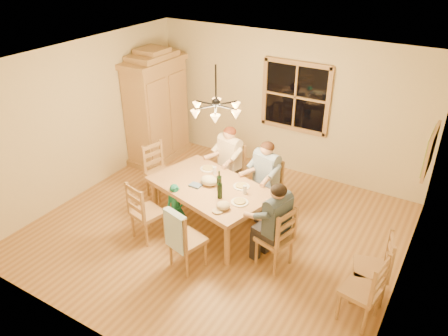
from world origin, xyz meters
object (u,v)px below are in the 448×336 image
Objects in this scene: chair_near_left at (148,221)px; chair_end_left at (161,181)px; chair_end_right at (274,247)px; adult_woman at (229,153)px; adult_plaid_man at (266,170)px; chair_spare_front at (359,299)px; chair_far_right at (264,198)px; wine_bottle_a at (219,181)px; dining_table at (211,191)px; adult_slate_man at (276,216)px; chair_spare_back at (369,278)px; chair_near_right at (188,248)px; wine_bottle_b at (220,188)px; child at (176,209)px; chandelier at (216,109)px; armoire at (157,110)px; chair_far_left at (229,180)px.

chair_end_left is (-0.60, 1.07, 0.00)m from chair_near_left.
chair_end_right is 2.07m from adult_woman.
chair_end_left is 1.13× the size of adult_plaid_man.
adult_woman is (0.44, 1.73, 0.54)m from chair_near_left.
chair_far_right is at bearing 63.11° from chair_spare_front.
dining_table is at bearing 166.77° from wine_bottle_a.
adult_slate_man is at bearing 90.00° from chair_end_left.
chair_far_right and chair_spare_back have the same top height.
chair_spare_back is at bearing 31.07° from chair_near_right.
wine_bottle_b is (-0.27, -1.00, 0.62)m from chair_far_right.
adult_woman is at bearing 45.55° from child.
wine_bottle_a is at bearing 89.83° from adult_slate_man.
chair_near_right is at bearing 90.38° from chair_spare_back.
wine_bottle_a is (0.87, 0.71, 0.62)m from chair_near_left.
chair_spare_back is (2.97, 0.14, -0.12)m from child.
chandelier is at bearing 124.71° from adult_woman.
armoire reaches higher than chair_end_right.
chair_far_left is 3.10m from chair_spare_back.
wine_bottle_b is (0.31, -0.22, 0.26)m from dining_table.
adult_woman is (1.03, 0.66, 0.54)m from chair_end_left.
wine_bottle_b reaches higher than chair_end_left.
dining_table is 2.14× the size of chair_far_right.
chair_near_left is 1.00× the size of chair_end_left.
wine_bottle_a is (-0.39, -0.82, 0.62)m from chair_far_right.
dining_table is 1.03m from chair_far_right.
adult_plaid_man is at bearing 46.21° from chair_spare_back.
chair_spare_front is (2.02, -1.48, -0.54)m from adult_plaid_man.
chair_far_right is at bearing 75.02° from wine_bottle_b.
adult_plaid_man is (1.25, 1.52, 0.54)m from chair_near_left.
chair_end_left is at bearing 90.00° from chair_end_right.
adult_plaid_man is (-0.00, 0.00, 0.54)m from chair_far_right.
chair_end_left is 1.00× the size of chair_spare_front.
adult_plaid_man reaches higher than chair_spare_back.
chair_spare_front is at bearing 163.52° from chair_spare_back.
chandelier reaches higher than chair_near_right.
chair_far_right is 1.13× the size of adult_slate_man.
chair_end_right is 1.38m from chair_spare_front.
adult_plaid_man is 1.02× the size of child.
chair_end_right reaches higher than dining_table.
adult_plaid_man is (2.85, -0.78, -0.22)m from armoire.
dining_table is 2.48× the size of child.
adult_plaid_man reaches higher than chair_end_left.
chandelier is 3.10m from chair_spare_front.
chair_far_left is at bearing -165.78° from adult_woman.
chair_near_left is at bearing -132.12° from dining_table.
chair_end_right is at bearing -5.85° from wine_bottle_b.
child reaches higher than dining_table.
chair_end_right and chair_spare_back have the same top height.
wine_bottle_a is (2.46, -1.60, -0.13)m from armoire.
adult_slate_man is at bearing 153.43° from adult_woman.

